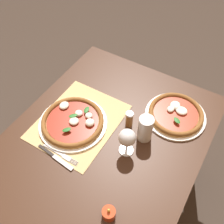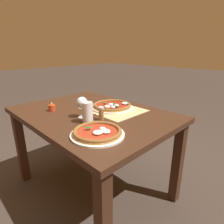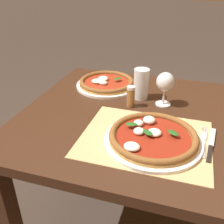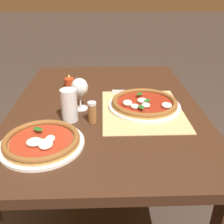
{
  "view_description": "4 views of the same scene",
  "coord_description": "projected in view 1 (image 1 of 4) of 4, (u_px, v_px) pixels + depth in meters",
  "views": [
    {
      "loc": [
        0.53,
        0.39,
        1.83
      ],
      "look_at": [
        -0.16,
        -0.02,
        0.83
      ],
      "focal_mm": 42.0,
      "sensor_mm": 36.0,
      "label": 1
    },
    {
      "loc": [
        -1.13,
        0.88,
        1.22
      ],
      "look_at": [
        -0.22,
        -0.01,
        0.79
      ],
      "focal_mm": 30.0,
      "sensor_mm": 36.0,
      "label": 2
    },
    {
      "loc": [
        0.04,
        -0.97,
        1.29
      ],
      "look_at": [
        -0.23,
        -0.09,
        0.78
      ],
      "focal_mm": 42.0,
      "sensor_mm": 36.0,
      "label": 3
    },
    {
      "loc": [
        -1.2,
        0.01,
        1.29
      ],
      "look_at": [
        -0.26,
        -0.02,
        0.83
      ],
      "focal_mm": 42.0,
      "sensor_mm": 36.0,
      "label": 4
    }
  ],
  "objects": [
    {
      "name": "ground_plane",
      "position": [
        103.0,
        201.0,
        1.84
      ],
      "size": [
        24.0,
        24.0,
        0.0
      ],
      "primitive_type": "plane",
      "color": "#382D26"
    },
    {
      "name": "dining_table",
      "position": [
        100.0,
        157.0,
        1.35
      ],
      "size": [
        1.27,
        0.92,
        0.74
      ],
      "color": "#382114",
      "rests_on": "ground"
    },
    {
      "name": "paper_placemat",
      "position": [
        79.0,
        121.0,
        1.36
      ],
      "size": [
        0.47,
        0.38,
        0.0
      ],
      "primitive_type": "cube",
      "color": "tan",
      "rests_on": "dining_table"
    },
    {
      "name": "pizza_near",
      "position": [
        73.0,
        122.0,
        1.33
      ],
      "size": [
        0.35,
        0.35,
        0.05
      ],
      "color": "white",
      "rests_on": "paper_placemat"
    },
    {
      "name": "pizza_far",
      "position": [
        176.0,
        114.0,
        1.37
      ],
      "size": [
        0.32,
        0.32,
        0.05
      ],
      "color": "white",
      "rests_on": "dining_table"
    },
    {
      "name": "wine_glass",
      "position": [
        127.0,
        138.0,
        1.17
      ],
      "size": [
        0.08,
        0.08,
        0.16
      ],
      "color": "silver",
      "rests_on": "dining_table"
    },
    {
      "name": "pint_glass",
      "position": [
        145.0,
        129.0,
        1.25
      ],
      "size": [
        0.07,
        0.07,
        0.15
      ],
      "color": "silver",
      "rests_on": "dining_table"
    },
    {
      "name": "fork",
      "position": [
        61.0,
        154.0,
        1.23
      ],
      "size": [
        0.02,
        0.2,
        0.0
      ],
      "color": "#B7B7BC",
      "rests_on": "paper_placemat"
    },
    {
      "name": "knife",
      "position": [
        55.0,
        157.0,
        1.22
      ],
      "size": [
        0.04,
        0.22,
        0.01
      ],
      "color": "black",
      "rests_on": "paper_placemat"
    },
    {
      "name": "votive_candle",
      "position": [
        109.0,
        214.0,
        1.05
      ],
      "size": [
        0.06,
        0.06,
        0.07
      ],
      "color": "#B23819",
      "rests_on": "dining_table"
    },
    {
      "name": "pepper_shaker",
      "position": [
        129.0,
        119.0,
        1.31
      ],
      "size": [
        0.04,
        0.04,
        0.1
      ],
      "color": "brown",
      "rests_on": "dining_table"
    }
  ]
}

